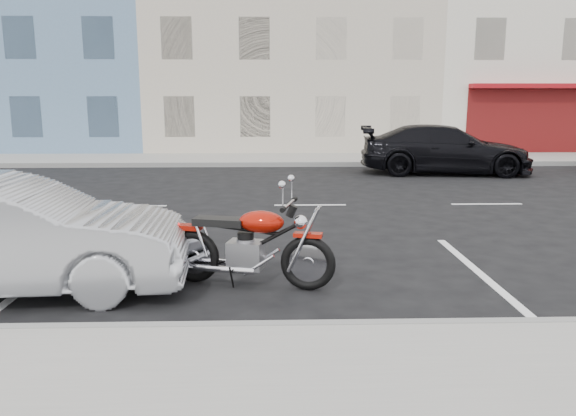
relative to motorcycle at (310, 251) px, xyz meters
name	(u,v)px	position (x,y,z in m)	size (l,w,h in m)	color
ground	(399,205)	(2.38, 5.60, -0.51)	(120.00, 120.00, 0.00)	black
sidewalk_far	(214,159)	(-2.62, 14.30, -0.43)	(80.00, 3.40, 0.15)	gray
curb_near	(58,333)	(-2.62, -1.40, -0.43)	(80.00, 0.12, 0.16)	gray
curb_far	(209,165)	(-2.62, 12.60, -0.43)	(80.00, 0.12, 0.16)	gray
bldg_blue	(39,9)	(-11.62, 21.90, 5.99)	(12.00, 12.00, 13.00)	slate
bldg_cream	(288,26)	(0.38, 21.90, 5.24)	(12.00, 12.00, 11.50)	#BCB19D
bldg_corner	(551,17)	(13.38, 21.90, 5.74)	(14.00, 12.00, 12.50)	beige
motorcycle	(310,251)	(0.00, 0.00, 0.00)	(2.18, 0.88, 1.11)	black
sedan_silver	(5,236)	(-3.72, 0.01, 0.22)	(1.53, 4.38, 1.44)	#A3A6AB
car_far	(445,149)	(4.97, 10.74, 0.25)	(2.13, 5.24, 1.52)	black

